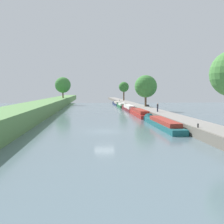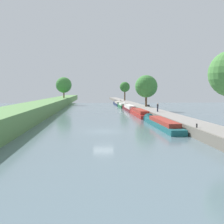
{
  "view_description": "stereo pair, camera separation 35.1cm",
  "coord_description": "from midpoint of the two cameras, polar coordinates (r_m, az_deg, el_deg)",
  "views": [
    {
      "loc": [
        -1.89,
        -34.05,
        5.16
      ],
      "look_at": [
        2.5,
        18.44,
        1.0
      ],
      "focal_mm": 43.52,
      "sensor_mm": 36.0,
      "label": 1
    },
    {
      "loc": [
        -1.54,
        -34.08,
        5.16
      ],
      "look_at": [
        2.5,
        18.44,
        1.0
      ],
      "focal_mm": 43.52,
      "sensor_mm": 36.0,
      "label": 2
    }
  ],
  "objects": [
    {
      "name": "narrowboat_red",
      "position": [
        56.27,
        5.87,
        -0.2
      ],
      "size": [
        2.03,
        14.93,
        2.0
      ],
      "color": "maroon",
      "rests_on": "ground_plane"
    },
    {
      "name": "narrowboat_teal",
      "position": [
        39.39,
        10.41,
        -2.32
      ],
      "size": [
        1.92,
        16.53,
        1.82
      ],
      "color": "#195B60",
      "rests_on": "ground_plane"
    },
    {
      "name": "tree_rightbank_midnear",
      "position": [
        69.91,
        7.34,
        5.36
      ],
      "size": [
        5.7,
        5.7,
        8.01
      ],
      "color": "brown",
      "rests_on": "right_towpath"
    },
    {
      "name": "stone_quay",
      "position": [
        36.19,
        13.9,
        -2.9
      ],
      "size": [
        0.25,
        260.0,
        1.14
      ],
      "color": "#6B665B",
      "rests_on": "ground_plane"
    },
    {
      "name": "narrowboat_navy",
      "position": [
        99.12,
        1.32,
        1.83
      ],
      "size": [
        2.09,
        16.83,
        2.02
      ],
      "color": "#141E42",
      "rests_on": "ground_plane"
    },
    {
      "name": "person_walking",
      "position": [
        53.04,
        9.75,
        1.0
      ],
      "size": [
        0.34,
        0.34,
        1.66
      ],
      "color": "#282D42",
      "rests_on": "right_towpath"
    },
    {
      "name": "mooring_bollard_far",
      "position": [
        106.96,
        1.92,
        2.45
      ],
      "size": [
        0.16,
        0.16,
        0.45
      ],
      "color": "black",
      "rests_on": "right_towpath"
    },
    {
      "name": "ground_plane",
      "position": [
        34.5,
        -1.5,
        -4.09
      ],
      "size": [
        160.0,
        160.0,
        0.0
      ],
      "primitive_type": "plane",
      "color": "slate"
    },
    {
      "name": "right_towpath",
      "position": [
        36.89,
        16.92,
        -2.87
      ],
      "size": [
        3.84,
        260.0,
        1.09
      ],
      "color": "gray",
      "rests_on": "ground_plane"
    },
    {
      "name": "narrowboat_maroon",
      "position": [
        71.29,
        3.69,
        0.83
      ],
      "size": [
        1.83,
        15.63,
        1.98
      ],
      "color": "maroon",
      "rests_on": "ground_plane"
    },
    {
      "name": "mooring_bollard_near",
      "position": [
        31.33,
        17.69,
        -2.74
      ],
      "size": [
        0.16,
        0.16,
        0.45
      ],
      "color": "black",
      "rests_on": "right_towpath"
    },
    {
      "name": "tree_rightbank_midfar",
      "position": [
        111.68,
        2.8,
        5.25
      ],
      "size": [
        4.14,
        4.14,
        7.66
      ],
      "color": "brown",
      "rests_on": "right_towpath"
    },
    {
      "name": "tree_leftbank_downstream",
      "position": [
        100.26,
        -10.01,
        5.61
      ],
      "size": [
        5.69,
        5.69,
        7.52
      ],
      "color": "brown",
      "rests_on": "left_grassy_bank"
    },
    {
      "name": "park_bench",
      "position": [
        70.49,
        7.77,
        1.45
      ],
      "size": [
        0.44,
        1.5,
        0.47
      ],
      "color": "#333338",
      "rests_on": "right_towpath"
    },
    {
      "name": "narrowboat_green",
      "position": [
        84.89,
        2.28,
        1.4
      ],
      "size": [
        2.07,
        11.43,
        1.99
      ],
      "color": "#1E6033",
      "rests_on": "ground_plane"
    }
  ]
}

